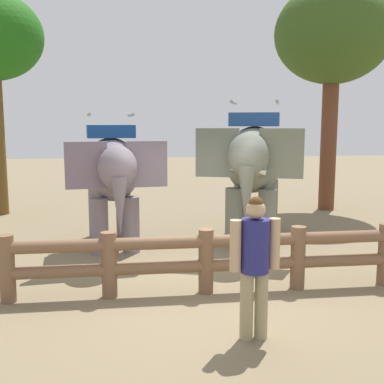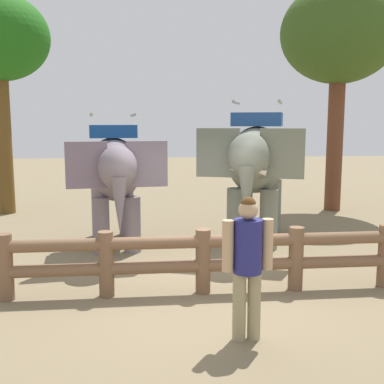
{
  "view_description": "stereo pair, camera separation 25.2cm",
  "coord_description": "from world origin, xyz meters",
  "px_view_note": "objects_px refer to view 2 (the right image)",
  "views": [
    {
      "loc": [
        -1.18,
        -7.38,
        2.73
      ],
      "look_at": [
        0.0,
        1.58,
        1.4
      ],
      "focal_mm": 44.23,
      "sensor_mm": 36.0,
      "label": 1
    },
    {
      "loc": [
        -0.94,
        -7.41,
        2.73
      ],
      "look_at": [
        0.0,
        1.58,
        1.4
      ],
      "focal_mm": 44.23,
      "sensor_mm": 36.0,
      "label": 2
    }
  ],
  "objects_px": {
    "elephant_center": "(256,163)",
    "tourist_woman_in_black": "(247,258)",
    "elephant_near_left": "(114,173)",
    "log_fence": "(203,257)",
    "tree_back_center": "(339,36)"
  },
  "relations": [
    {
      "from": "elephant_near_left",
      "to": "tree_back_center",
      "type": "xyz_separation_m",
      "value": [
        6.55,
        3.72,
        3.65
      ]
    },
    {
      "from": "tourist_woman_in_black",
      "to": "elephant_near_left",
      "type": "bearing_deg",
      "value": 111.48
    },
    {
      "from": "elephant_near_left",
      "to": "elephant_center",
      "type": "relative_size",
      "value": 0.9
    },
    {
      "from": "log_fence",
      "to": "elephant_near_left",
      "type": "relative_size",
      "value": 1.85
    },
    {
      "from": "elephant_center",
      "to": "elephant_near_left",
      "type": "bearing_deg",
      "value": -177.85
    },
    {
      "from": "log_fence",
      "to": "elephant_near_left",
      "type": "xyz_separation_m",
      "value": [
        -1.57,
        3.14,
        1.05
      ]
    },
    {
      "from": "tourist_woman_in_black",
      "to": "elephant_center",
      "type": "bearing_deg",
      "value": 75.5
    },
    {
      "from": "tourist_woman_in_black",
      "to": "tree_back_center",
      "type": "distance_m",
      "value": 10.62
    },
    {
      "from": "log_fence",
      "to": "elephant_near_left",
      "type": "bearing_deg",
      "value": 116.54
    },
    {
      "from": "elephant_center",
      "to": "tourist_woman_in_black",
      "type": "bearing_deg",
      "value": -104.5
    },
    {
      "from": "tree_back_center",
      "to": "log_fence",
      "type": "bearing_deg",
      "value": -125.98
    },
    {
      "from": "log_fence",
      "to": "tree_back_center",
      "type": "xyz_separation_m",
      "value": [
        4.98,
        6.86,
        4.7
      ]
    },
    {
      "from": "log_fence",
      "to": "elephant_center",
      "type": "bearing_deg",
      "value": 63.55
    },
    {
      "from": "log_fence",
      "to": "tourist_woman_in_black",
      "type": "relative_size",
      "value": 3.48
    },
    {
      "from": "elephant_center",
      "to": "tourist_woman_in_black",
      "type": "height_order",
      "value": "elephant_center"
    }
  ]
}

